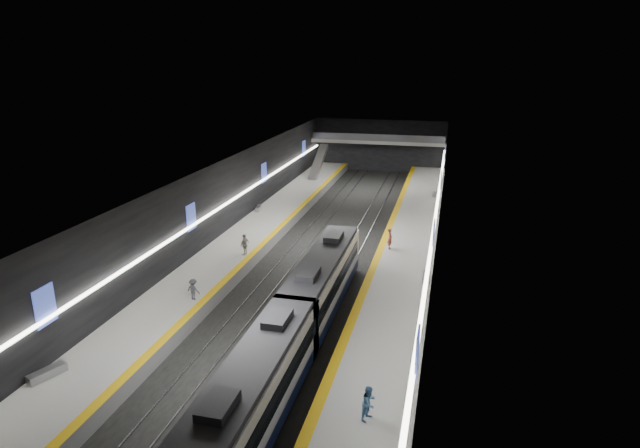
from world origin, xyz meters
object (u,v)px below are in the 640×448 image
(bench_left_far, at_px, (259,208))
(passenger_left_b, at_px, (193,290))
(bench_right_far, at_px, (434,194))
(passenger_right_b, at_px, (369,403))
(passenger_right_a, at_px, (390,239))
(passenger_left_a, at_px, (245,245))
(escalator, at_px, (318,162))
(bench_left_near, at_px, (47,373))
(train, at_px, (295,325))
(bench_right_near, at_px, (425,277))

(bench_left_far, height_order, passenger_left_b, passenger_left_b)
(bench_right_far, distance_m, passenger_right_b, 43.30)
(bench_left_far, bearing_deg, passenger_right_a, -38.98)
(passenger_right_b, distance_m, passenger_left_a, 23.35)
(passenger_right_a, distance_m, passenger_left_a, 12.68)
(escalator, height_order, passenger_left_b, escalator)
(bench_left_near, distance_m, passenger_right_b, 17.18)
(escalator, xyz_separation_m, bench_left_near, (-1.78, -52.31, -1.65))
(train, height_order, escalator, escalator)
(passenger_left_a, bearing_deg, passenger_right_a, 125.69)
(bench_left_far, relative_size, bench_right_far, 1.06)
(train, relative_size, passenger_left_a, 15.30)
(bench_right_far, bearing_deg, passenger_right_a, -99.34)
(bench_left_near, bearing_deg, bench_right_far, 89.28)
(bench_left_near, bearing_deg, escalator, 110.03)
(train, xyz_separation_m, passenger_left_a, (-8.30, 13.02, -0.26))
(bench_left_far, bearing_deg, bench_left_near, -98.87)
(passenger_left_a, height_order, passenger_left_b, passenger_left_a)
(passenger_left_a, bearing_deg, bench_right_near, 99.26)
(passenger_right_a, xyz_separation_m, passenger_left_b, (-12.09, -13.60, -0.16))
(passenger_left_a, bearing_deg, escalator, -162.09)
(bench_right_near, xyz_separation_m, passenger_right_b, (-1.62, -17.40, 0.68))
(bench_left_near, distance_m, bench_left_far, 33.03)
(escalator, xyz_separation_m, bench_left_far, (-2.00, -19.27, -1.69))
(bench_right_near, bearing_deg, bench_left_near, -140.85)
(train, bearing_deg, bench_right_near, 58.68)
(train, distance_m, bench_right_far, 37.98)
(bench_left_near, height_order, passenger_right_a, passenger_right_a)
(train, relative_size, escalator, 3.59)
(escalator, bearing_deg, passenger_right_a, -64.29)
(train, xyz_separation_m, bench_right_near, (7.00, 11.51, -1.00))
(escalator, relative_size, bench_left_near, 3.95)
(passenger_left_a, bearing_deg, bench_left_far, -149.60)
(passenger_left_b, bearing_deg, escalator, -76.75)
(passenger_right_a, bearing_deg, escalator, 17.87)
(train, xyz_separation_m, bench_right_far, (6.63, 37.38, -1.00))
(bench_left_far, relative_size, passenger_left_b, 1.13)
(passenger_left_a, bearing_deg, passenger_right_b, 50.80)
(escalator, distance_m, bench_left_near, 52.36)
(bench_left_near, xyz_separation_m, bench_right_far, (18.40, 44.02, -0.05))
(bench_left_near, height_order, passenger_left_b, passenger_left_b)
(bench_right_far, bearing_deg, passenger_right_b, -92.19)
(bench_left_near, relative_size, passenger_right_a, 1.09)
(bench_right_far, bearing_deg, bench_right_near, -89.71)
(bench_right_near, bearing_deg, bench_left_far, 137.04)
(bench_left_near, xyz_separation_m, passenger_left_b, (3.23, 10.56, 0.52))
(bench_right_far, relative_size, passenger_left_b, 1.07)
(bench_right_near, relative_size, passenger_right_a, 0.85)
(bench_right_far, height_order, passenger_left_b, passenger_left_b)
(passenger_right_a, bearing_deg, train, 160.69)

